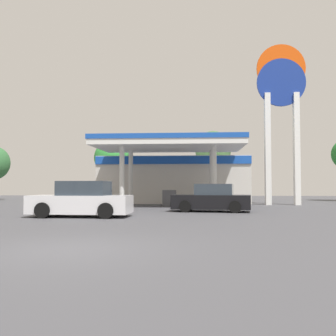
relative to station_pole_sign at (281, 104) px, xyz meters
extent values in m
plane|color=#47474C|center=(-9.15, -20.08, -7.41)|extent=(90.00, 90.00, 0.00)
cube|color=beige|center=(-8.09, 3.50, -5.56)|extent=(11.91, 5.75, 3.70)
cube|color=#194CB2|center=(-8.09, 0.57, -4.06)|extent=(11.91, 0.12, 0.60)
cube|color=white|center=(-8.09, -2.70, -3.33)|extent=(9.74, 6.05, 0.35)
cube|color=#194CB2|center=(-8.09, -2.70, -3.00)|extent=(9.84, 6.15, 0.30)
cylinder|color=silver|center=(-11.01, -4.36, -5.46)|extent=(0.32, 0.32, 3.91)
cylinder|color=silver|center=(-5.17, -4.36, -5.46)|extent=(0.32, 0.32, 3.91)
cylinder|color=silver|center=(-11.01, -1.04, -5.46)|extent=(0.32, 0.32, 3.91)
cylinder|color=silver|center=(-5.17, -1.04, -5.46)|extent=(0.32, 0.32, 3.91)
cube|color=#4C4C51|center=(-8.09, -2.70, -6.86)|extent=(0.90, 0.60, 1.10)
cube|color=white|center=(-1.04, -0.01, -3.31)|extent=(0.40, 0.56, 8.22)
cube|color=white|center=(1.04, -0.01, -3.31)|extent=(0.40, 0.56, 8.22)
cylinder|color=navy|center=(0.00, -0.01, 1.60)|extent=(3.55, 0.22, 3.55)
cylinder|color=#EA4C0C|center=(0.00, 0.01, 2.67)|extent=(3.55, 0.22, 3.55)
cube|color=white|center=(0.00, 0.05, 2.13)|extent=(3.26, 0.08, 0.64)
cylinder|color=black|center=(-12.91, -12.36, -7.07)|extent=(0.69, 0.25, 0.68)
cylinder|color=black|center=(-12.87, -10.53, -7.07)|extent=(0.69, 0.25, 0.68)
cylinder|color=black|center=(-10.13, -12.43, -7.07)|extent=(0.69, 0.25, 0.68)
cylinder|color=black|center=(-10.09, -10.59, -7.07)|extent=(0.69, 0.25, 0.68)
cube|color=silver|center=(-11.50, -11.48, -6.85)|extent=(4.53, 1.98, 0.81)
cube|color=#2D3842|center=(-11.34, -11.48, -6.14)|extent=(2.17, 1.72, 0.68)
cube|color=black|center=(-13.70, -11.42, -6.97)|extent=(0.17, 1.79, 0.26)
cylinder|color=black|center=(-6.87, -8.26, -7.10)|extent=(0.66, 0.31, 0.64)
cylinder|color=black|center=(-6.63, -6.57, -7.10)|extent=(0.66, 0.31, 0.64)
cylinder|color=black|center=(-4.31, -8.64, -7.10)|extent=(0.66, 0.31, 0.64)
cylinder|color=black|center=(-4.07, -6.95, -7.10)|extent=(0.66, 0.31, 0.64)
cube|color=black|center=(-5.47, -7.61, -6.89)|extent=(4.38, 2.33, 0.75)
cube|color=#2D3842|center=(-5.32, -7.63, -6.23)|extent=(2.19, 1.82, 0.64)
cube|color=black|center=(-7.49, -7.31, -7.00)|extent=(0.36, 1.66, 0.24)
cylinder|color=brown|center=(-14.73, 9.46, -5.97)|extent=(0.34, 0.34, 2.88)
ellipsoid|color=green|center=(-14.73, 9.46, -3.21)|extent=(3.51, 3.51, 3.47)
cylinder|color=brown|center=(-4.70, 7.15, -5.65)|extent=(0.36, 0.36, 3.52)
ellipsoid|color=#40673C|center=(-4.70, 7.15, -2.65)|extent=(3.32, 3.32, 3.38)
camera|label=1|loc=(-6.31, -28.58, -6.00)|focal=41.16mm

